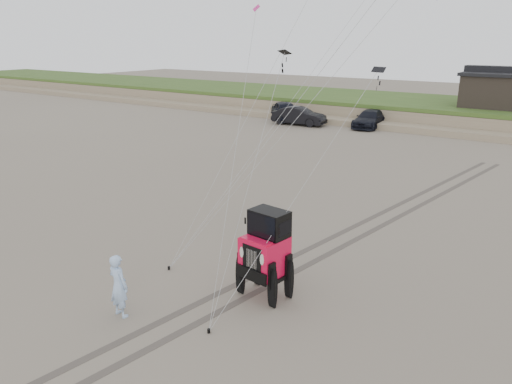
% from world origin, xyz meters
% --- Properties ---
extents(ground, '(160.00, 160.00, 0.00)m').
position_xyz_m(ground, '(0.00, 0.00, 0.00)').
color(ground, '#6B6054').
rests_on(ground, ground).
extents(dune_ridge, '(160.00, 14.25, 1.73)m').
position_xyz_m(dune_ridge, '(0.00, 37.50, 0.82)').
color(dune_ridge, '#7A6B54').
rests_on(dune_ridge, ground).
extents(cabin, '(6.40, 5.40, 3.35)m').
position_xyz_m(cabin, '(2.00, 37.00, 3.24)').
color(cabin, black).
rests_on(cabin, dune_ridge).
extents(truck_a, '(5.00, 5.12, 1.74)m').
position_xyz_m(truck_a, '(-14.80, 29.62, 0.87)').
color(truck_a, black).
rests_on(truck_a, ground).
extents(truck_b, '(4.89, 2.11, 1.57)m').
position_xyz_m(truck_b, '(-12.62, 28.32, 0.78)').
color(truck_b, black).
rests_on(truck_b, ground).
extents(truck_c, '(2.52, 5.13, 1.43)m').
position_xyz_m(truck_c, '(-7.06, 30.68, 0.72)').
color(truck_c, black).
rests_on(truck_c, ground).
extents(jeep, '(3.10, 5.93, 2.12)m').
position_xyz_m(jeep, '(1.79, 1.45, 1.06)').
color(jeep, red).
rests_on(jeep, ground).
extents(man, '(0.69, 0.48, 1.82)m').
position_xyz_m(man, '(-0.87, -1.74, 0.91)').
color(man, '#90A8DF').
rests_on(man, ground).
extents(stake_main, '(0.08, 0.08, 0.12)m').
position_xyz_m(stake_main, '(-1.78, 1.07, 0.06)').
color(stake_main, black).
rests_on(stake_main, ground).
extents(stake_aux, '(0.08, 0.08, 0.12)m').
position_xyz_m(stake_aux, '(1.70, -1.03, 0.06)').
color(stake_aux, black).
rests_on(stake_aux, ground).
extents(tire_tracks, '(5.22, 29.74, 0.01)m').
position_xyz_m(tire_tracks, '(2.00, 8.00, 0.00)').
color(tire_tracks, '#4C443D').
rests_on(tire_tracks, ground).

